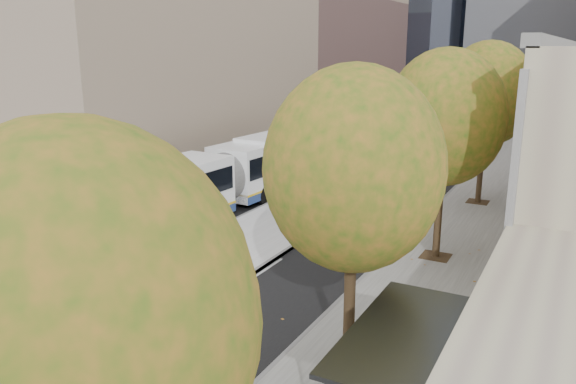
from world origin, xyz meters
The scene contains 9 objects.
bus_platform centered at (-3.88, 35.00, 0.07)m, with size 4.25×150.00×0.15m, color #B9B9B9.
sidewalk centered at (4.12, 35.00, 0.04)m, with size 4.75×150.00×0.08m, color gray.
bus_shelter centered at (5.69, 10.96, 2.19)m, with size 1.90×4.40×2.53m.
tree_b centered at (3.60, 5.00, 5.04)m, with size 4.00×4.00×6.97m.
tree_c centered at (3.60, 13.00, 5.25)m, with size 4.20×4.20×7.28m.
tree_d centered at (3.60, 22.00, 5.47)m, with size 4.40×4.40×7.60m.
tree_e centered at (3.60, 31.00, 5.69)m, with size 4.60×4.60×7.92m.
bus_far centered at (-7.42, 24.92, 1.66)m, with size 3.69×18.37×3.04m.
distant_car centered at (-6.94, 51.45, 0.70)m, with size 1.66×4.12×1.40m, color silver.
Camera 1 is at (8.21, 1.20, 7.97)m, focal length 35.00 mm.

